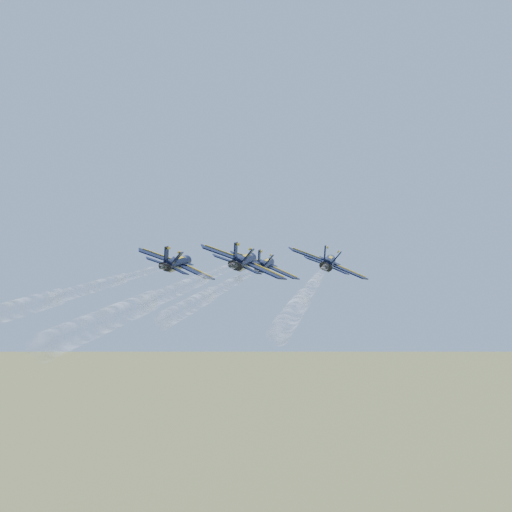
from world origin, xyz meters
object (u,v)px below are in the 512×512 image
(jet_lead, at_px, (265,265))
(jet_slot, at_px, (244,261))
(jet_right, at_px, (329,263))
(jet_left, at_px, (177,263))

(jet_lead, relative_size, jet_slot, 1.00)
(jet_slot, bearing_deg, jet_right, 45.30)
(jet_right, height_order, jet_slot, same)
(jet_lead, distance_m, jet_right, 16.84)
(jet_right, bearing_deg, jet_left, -179.74)
(jet_lead, height_order, jet_right, same)
(jet_left, height_order, jet_right, same)
(jet_left, distance_m, jet_right, 21.00)
(jet_left, relative_size, jet_right, 1.00)
(jet_right, distance_m, jet_slot, 14.46)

